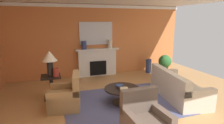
{
  "coord_description": "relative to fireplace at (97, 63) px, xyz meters",
  "views": [
    {
      "loc": [
        -1.88,
        -4.32,
        2.29
      ],
      "look_at": [
        -0.03,
        1.13,
        1.0
      ],
      "focal_mm": 29.64,
      "sensor_mm": 36.0,
      "label": 1
    }
  ],
  "objects": [
    {
      "name": "coffee_table",
      "position": [
        -0.02,
        -2.87,
        -0.22
      ],
      "size": [
        1.0,
        1.0,
        0.45
      ],
      "color": "black",
      "rests_on": "ground_plane"
    },
    {
      "name": "mantel_mirror",
      "position": [
        0.0,
        0.12,
        1.23
      ],
      "size": [
        1.39,
        0.04,
        0.93
      ],
      "primitive_type": "cube",
      "color": "silver"
    },
    {
      "name": "vase_on_side_table",
      "position": [
        -1.74,
        -1.99,
        0.27
      ],
      "size": [
        0.17,
        0.17,
        0.24
      ],
      "primitive_type": "cylinder",
      "color": "#9E3328",
      "rests_on": "side_table"
    },
    {
      "name": "wall_fireplace",
      "position": [
        0.02,
        0.21,
        0.92
      ],
      "size": [
        7.73,
        0.12,
        2.94
      ],
      "primitive_type": "cube",
      "color": "#CC723D",
      "rests_on": "ground_plane"
    },
    {
      "name": "sofa",
      "position": [
        1.69,
        -3.06,
        -0.25
      ],
      "size": [
        1.2,
        2.21,
        0.85
      ],
      "color": "beige",
      "rests_on": "ground_plane"
    },
    {
      "name": "fireplace",
      "position": [
        0.0,
        0.0,
        0.0
      ],
      "size": [
        1.8,
        0.35,
        1.16
      ],
      "color": "white",
      "rests_on": "ground_plane"
    },
    {
      "name": "book_art_folio",
      "position": [
        -0.09,
        -2.84,
        -0.03
      ],
      "size": [
        0.25,
        0.21,
        0.04
      ],
      "primitive_type": "cube",
      "rotation": [
        0.0,
        0.0,
        0.39
      ],
      "color": "navy",
      "rests_on": "coffee_table"
    },
    {
      "name": "potted_plant",
      "position": [
        2.88,
        -0.66,
        -0.06
      ],
      "size": [
        0.56,
        0.56,
        0.83
      ],
      "color": "#333333",
      "rests_on": "ground_plane"
    },
    {
      "name": "ground_plane",
      "position": [
        0.02,
        -3.09,
        -0.55
      ],
      "size": [
        9.26,
        9.26,
        0.0
      ],
      "primitive_type": "plane",
      "color": "tan"
    },
    {
      "name": "vase_tall_corner",
      "position": [
        2.28,
        -0.3,
        -0.25
      ],
      "size": [
        0.25,
        0.25,
        0.61
      ],
      "primitive_type": "cylinder",
      "color": "navy",
      "rests_on": "ground_plane"
    },
    {
      "name": "armchair_facing_fireplace",
      "position": [
        -0.19,
        -4.52,
        -0.24
      ],
      "size": [
        0.83,
        0.83,
        0.95
      ],
      "color": "brown",
      "rests_on": "ground_plane"
    },
    {
      "name": "vase_mantel_right",
      "position": [
        0.55,
        -0.05,
        0.79
      ],
      "size": [
        0.19,
        0.19,
        0.36
      ],
      "primitive_type": "cylinder",
      "color": "beige",
      "rests_on": "fireplace"
    },
    {
      "name": "armchair_near_window",
      "position": [
        -1.54,
        -2.68,
        -0.24
      ],
      "size": [
        0.92,
        0.92,
        0.95
      ],
      "color": "#9E7A4C",
      "rests_on": "ground_plane"
    },
    {
      "name": "book_red_cover",
      "position": [
        -0.02,
        -3.02,
        -0.07
      ],
      "size": [
        0.26,
        0.23,
        0.06
      ],
      "primitive_type": "cube",
      "rotation": [
        0.0,
        0.0,
        -0.29
      ],
      "color": "tan",
      "rests_on": "coffee_table"
    },
    {
      "name": "area_rug",
      "position": [
        -0.02,
        -2.87,
        -0.55
      ],
      "size": [
        3.24,
        2.5,
        0.01
      ],
      "primitive_type": "cube",
      "color": "#4C517A",
      "rests_on": "ground_plane"
    },
    {
      "name": "crown_moulding",
      "position": [
        0.02,
        0.13,
        2.31
      ],
      "size": [
        7.73,
        0.08,
        0.12
      ],
      "primitive_type": "cube",
      "color": "white"
    },
    {
      "name": "vase_mantel_left",
      "position": [
        -0.55,
        -0.05,
        0.78
      ],
      "size": [
        0.2,
        0.2,
        0.33
      ],
      "primitive_type": "cylinder",
      "color": "navy",
      "rests_on": "fireplace"
    },
    {
      "name": "table_lamp",
      "position": [
        -1.89,
        -1.87,
        0.67
      ],
      "size": [
        0.44,
        0.44,
        0.75
      ],
      "color": "black",
      "rests_on": "side_table"
    },
    {
      "name": "side_table",
      "position": [
        -1.89,
        -1.87,
        -0.15
      ],
      "size": [
        0.56,
        0.56,
        0.7
      ],
      "color": "black",
      "rests_on": "ground_plane"
    }
  ]
}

